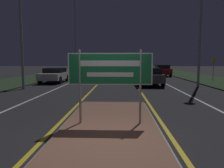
# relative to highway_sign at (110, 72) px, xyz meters

# --- Properties ---
(ground_plane) EXTENTS (160.00, 160.00, 0.00)m
(ground_plane) POSITION_rel_highway_sign_xyz_m (0.00, -1.32, -1.63)
(ground_plane) COLOR #232326
(median_island) EXTENTS (2.83, 6.91, 0.10)m
(median_island) POSITION_rel_highway_sign_xyz_m (0.00, 0.00, -1.59)
(median_island) COLOR #999993
(median_island) RESTS_ON ground_plane
(verge_left) EXTENTS (5.00, 100.00, 0.08)m
(verge_left) POSITION_rel_highway_sign_xyz_m (-9.50, 18.68, -1.59)
(verge_left) COLOR #23381E
(verge_left) RESTS_ON ground_plane
(verge_right) EXTENTS (5.00, 100.00, 0.08)m
(verge_right) POSITION_rel_highway_sign_xyz_m (9.50, 18.68, -1.59)
(verge_right) COLOR #23381E
(verge_right) RESTS_ON ground_plane
(centre_line_yellow_left) EXTENTS (0.12, 70.00, 0.01)m
(centre_line_yellow_left) POSITION_rel_highway_sign_xyz_m (-1.60, 23.68, -1.63)
(centre_line_yellow_left) COLOR gold
(centre_line_yellow_left) RESTS_ON ground_plane
(centre_line_yellow_right) EXTENTS (0.12, 70.00, 0.01)m
(centre_line_yellow_right) POSITION_rel_highway_sign_xyz_m (1.60, 23.68, -1.63)
(centre_line_yellow_right) COLOR gold
(centre_line_yellow_right) RESTS_ON ground_plane
(lane_line_white_left) EXTENTS (0.12, 70.00, 0.01)m
(lane_line_white_left) POSITION_rel_highway_sign_xyz_m (-4.20, 23.68, -1.63)
(lane_line_white_left) COLOR silver
(lane_line_white_left) RESTS_ON ground_plane
(lane_line_white_right) EXTENTS (0.12, 70.00, 0.01)m
(lane_line_white_right) POSITION_rel_highway_sign_xyz_m (4.20, 23.68, -1.63)
(lane_line_white_right) COLOR silver
(lane_line_white_right) RESTS_ON ground_plane
(edge_line_white_left) EXTENTS (0.10, 70.00, 0.01)m
(edge_line_white_left) POSITION_rel_highway_sign_xyz_m (-7.20, 23.68, -1.63)
(edge_line_white_left) COLOR silver
(edge_line_white_left) RESTS_ON ground_plane
(edge_line_white_right) EXTENTS (0.10, 70.00, 0.01)m
(edge_line_white_right) POSITION_rel_highway_sign_xyz_m (7.20, 23.68, -1.63)
(edge_line_white_right) COLOR silver
(edge_line_white_right) RESTS_ON ground_plane
(highway_sign) EXTENTS (2.46, 0.07, 2.17)m
(highway_sign) POSITION_rel_highway_sign_xyz_m (0.00, 0.00, 0.00)
(highway_sign) COLOR #9E9E99
(highway_sign) RESTS_ON median_island
(streetlight_left_near) EXTENTS (0.45, 0.45, 9.77)m
(streetlight_left_near) POSITION_rel_highway_sign_xyz_m (-6.43, 8.47, 4.20)
(streetlight_left_near) COLOR #9E9E99
(streetlight_left_near) RESTS_ON ground_plane
(streetlight_left_far) EXTENTS (0.55, 0.55, 11.40)m
(streetlight_left_far) POSITION_rel_highway_sign_xyz_m (-6.35, 26.07, 5.67)
(streetlight_left_far) COLOR #9E9E99
(streetlight_left_far) RESTS_ON ground_plane
(car_receding_0) EXTENTS (2.02, 4.23, 1.41)m
(car_receding_0) POSITION_rel_highway_sign_xyz_m (2.59, 11.23, -0.88)
(car_receding_0) COLOR #4C514C
(car_receding_0) RESTS_ON ground_plane
(car_receding_1) EXTENTS (1.92, 4.69, 1.46)m
(car_receding_1) POSITION_rel_highway_sign_xyz_m (5.70, 22.38, -0.86)
(car_receding_1) COLOR maroon
(car_receding_1) RESTS_ON ground_plane
(car_approaching_0) EXTENTS (1.95, 4.19, 1.31)m
(car_approaching_0) POSITION_rel_highway_sign_xyz_m (-5.70, 13.28, -0.92)
(car_approaching_0) COLOR silver
(car_approaching_0) RESTS_ON ground_plane
(car_approaching_1) EXTENTS (1.88, 4.47, 1.37)m
(car_approaching_1) POSITION_rel_highway_sign_xyz_m (-2.33, 26.53, -0.90)
(car_approaching_1) COLOR navy
(car_approaching_1) RESTS_ON ground_plane
(warning_sign) EXTENTS (0.60, 0.06, 2.27)m
(warning_sign) POSITION_rel_highway_sign_xyz_m (10.00, 16.80, -0.18)
(warning_sign) COLOR #9E9E99
(warning_sign) RESTS_ON verge_right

